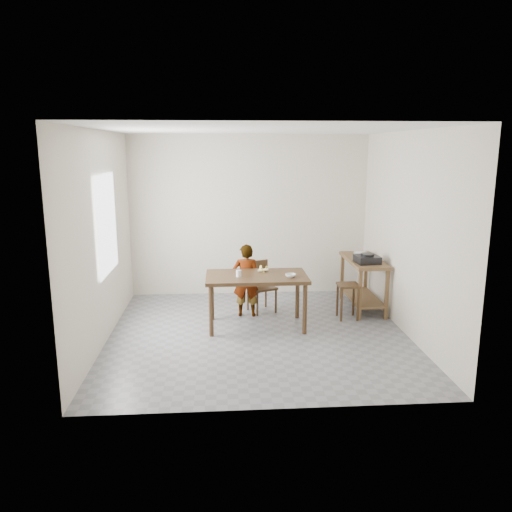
{
  "coord_description": "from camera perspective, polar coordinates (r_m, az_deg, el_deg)",
  "views": [
    {
      "loc": [
        -0.49,
        -6.38,
        2.47
      ],
      "look_at": [
        0.0,
        0.4,
        1.0
      ],
      "focal_mm": 35.0,
      "sensor_mm": 36.0,
      "label": 1
    }
  ],
  "objects": [
    {
      "name": "serving_bowl",
      "position": [
        8.08,
        11.85,
        0.21
      ],
      "size": [
        0.25,
        0.25,
        0.05
      ],
      "primitive_type": "imported",
      "rotation": [
        0.0,
        0.0,
        -0.16
      ],
      "color": "silver",
      "rests_on": "prep_counter"
    },
    {
      "name": "window_pane",
      "position": [
        6.81,
        -16.67,
        3.51
      ],
      "size": [
        0.02,
        1.1,
        1.3
      ],
      "primitive_type": "cube",
      "color": "silver",
      "rests_on": "wall_left"
    },
    {
      "name": "dining_table",
      "position": [
        7.02,
        0.06,
        -5.17
      ],
      "size": [
        1.4,
        0.8,
        0.75
      ],
      "primitive_type": null,
      "color": "#3E2A17",
      "rests_on": "floor"
    },
    {
      "name": "dining_chair",
      "position": [
        7.66,
        0.66,
        -3.59
      ],
      "size": [
        0.49,
        0.49,
        0.77
      ],
      "primitive_type": null,
      "rotation": [
        0.0,
        0.0,
        0.41
      ],
      "color": "#3E2A17",
      "rests_on": "floor"
    },
    {
      "name": "wall_right",
      "position": [
        6.94,
        17.13,
        2.38
      ],
      "size": [
        0.04,
        4.0,
        2.7
      ],
      "primitive_type": "cube",
      "color": "beige",
      "rests_on": "ground"
    },
    {
      "name": "wall_back",
      "position": [
        8.49,
        -0.79,
        4.62
      ],
      "size": [
        4.0,
        0.04,
        2.7
      ],
      "primitive_type": "cube",
      "color": "beige",
      "rests_on": "ground"
    },
    {
      "name": "prep_counter",
      "position": [
        7.97,
        12.12,
        -3.12
      ],
      "size": [
        0.5,
        1.2,
        0.8
      ],
      "primitive_type": null,
      "color": "brown",
      "rests_on": "floor"
    },
    {
      "name": "floor",
      "position": [
        6.86,
        0.24,
        -9.06
      ],
      "size": [
        4.0,
        4.0,
        0.04
      ],
      "primitive_type": "cube",
      "color": "slate",
      "rests_on": "ground"
    },
    {
      "name": "wall_front",
      "position": [
        4.53,
        2.2,
        -2.12
      ],
      "size": [
        4.0,
        0.04,
        2.7
      ],
      "primitive_type": "cube",
      "color": "beige",
      "rests_on": "ground"
    },
    {
      "name": "banana",
      "position": [
        7.09,
        0.82,
        -1.59
      ],
      "size": [
        0.17,
        0.13,
        0.06
      ],
      "primitive_type": null,
      "rotation": [
        0.0,
        0.0,
        0.07
      ],
      "color": "yellow",
      "rests_on": "dining_table"
    },
    {
      "name": "gas_burner",
      "position": [
        7.6,
        12.59,
        -0.37
      ],
      "size": [
        0.36,
        0.36,
        0.11
      ],
      "primitive_type": "cube",
      "rotation": [
        0.0,
        0.0,
        0.09
      ],
      "color": "black",
      "rests_on": "prep_counter"
    },
    {
      "name": "stool",
      "position": [
        7.51,
        10.43,
        -5.1
      ],
      "size": [
        0.3,
        0.3,
        0.53
      ],
      "primitive_type": null,
      "rotation": [
        0.0,
        0.0,
        0.02
      ],
      "color": "#3E2A17",
      "rests_on": "floor"
    },
    {
      "name": "ceiling",
      "position": [
        6.4,
        0.27,
        14.44
      ],
      "size": [
        4.0,
        4.0,
        0.04
      ],
      "primitive_type": "cube",
      "color": "white",
      "rests_on": "wall_back"
    },
    {
      "name": "glass_tumbler",
      "position": [
        6.83,
        -1.99,
        -2.0
      ],
      "size": [
        0.08,
        0.08,
        0.09
      ],
      "primitive_type": "cylinder",
      "rotation": [
        0.0,
        0.0,
        -0.19
      ],
      "color": "white",
      "rests_on": "dining_table"
    },
    {
      "name": "child",
      "position": [
        7.42,
        -1.13,
        -2.8
      ],
      "size": [
        0.42,
        0.3,
        1.1
      ],
      "primitive_type": "imported",
      "rotation": [
        0.0,
        0.0,
        3.04
      ],
      "color": "white",
      "rests_on": "floor"
    },
    {
      "name": "wall_left",
      "position": [
        6.65,
        -17.37,
        1.96
      ],
      "size": [
        0.04,
        4.0,
        2.7
      ],
      "primitive_type": "cube",
      "color": "beige",
      "rests_on": "ground"
    },
    {
      "name": "small_bowl",
      "position": [
        6.82,
        3.97,
        -2.23
      ],
      "size": [
        0.19,
        0.19,
        0.05
      ],
      "primitive_type": "imported",
      "rotation": [
        0.0,
        0.0,
        -0.33
      ],
      "color": "silver",
      "rests_on": "dining_table"
    }
  ]
}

